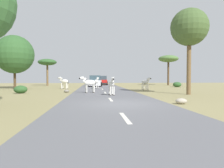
{
  "coord_description": "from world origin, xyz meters",
  "views": [
    {
      "loc": [
        -1.41,
        -11.04,
        1.45
      ],
      "look_at": [
        0.27,
        7.43,
        0.87
      ],
      "focal_mm": 33.05,
      "sensor_mm": 36.0,
      "label": 1
    }
  ],
  "objects_px": {
    "car_0": "(102,81)",
    "car_1": "(95,81)",
    "zebra_1": "(146,82)",
    "rock_2": "(181,101)",
    "zebra_0": "(112,84)",
    "zebra_3": "(89,83)",
    "tree_2": "(168,59)",
    "bush_1": "(177,85)",
    "zebra_2": "(64,81)",
    "bush_0": "(21,89)",
    "zebra_4": "(97,82)",
    "tree_0": "(14,54)",
    "tree_3": "(47,63)",
    "rock_1": "(67,91)",
    "tree_4": "(189,28)"
  },
  "relations": [
    {
      "from": "zebra_3",
      "to": "rock_2",
      "type": "relative_size",
      "value": 2.5
    },
    {
      "from": "car_0",
      "to": "car_1",
      "type": "relative_size",
      "value": 0.99
    },
    {
      "from": "zebra_0",
      "to": "car_1",
      "type": "distance_m",
      "value": 16.59
    },
    {
      "from": "tree_0",
      "to": "zebra_1",
      "type": "bearing_deg",
      "value": -15.22
    },
    {
      "from": "zebra_0",
      "to": "zebra_3",
      "type": "distance_m",
      "value": 3.31
    },
    {
      "from": "zebra_4",
      "to": "tree_3",
      "type": "distance_m",
      "value": 14.3
    },
    {
      "from": "zebra_2",
      "to": "bush_0",
      "type": "bearing_deg",
      "value": -174.64
    },
    {
      "from": "car_1",
      "to": "bush_1",
      "type": "xyz_separation_m",
      "value": [
        12.49,
        -2.22,
        -0.46
      ]
    },
    {
      "from": "zebra_1",
      "to": "tree_2",
      "type": "bearing_deg",
      "value": -146.0
    },
    {
      "from": "car_0",
      "to": "rock_2",
      "type": "bearing_deg",
      "value": 98.19
    },
    {
      "from": "zebra_2",
      "to": "bush_1",
      "type": "relative_size",
      "value": 1.23
    },
    {
      "from": "zebra_2",
      "to": "tree_2",
      "type": "xyz_separation_m",
      "value": [
        17.98,
        11.17,
        4.0
      ]
    },
    {
      "from": "zebra_4",
      "to": "tree_0",
      "type": "relative_size",
      "value": 0.22
    },
    {
      "from": "bush_1",
      "to": "zebra_2",
      "type": "bearing_deg",
      "value": -167.58
    },
    {
      "from": "zebra_2",
      "to": "zebra_4",
      "type": "height_order",
      "value": "zebra_2"
    },
    {
      "from": "tree_0",
      "to": "tree_2",
      "type": "relative_size",
      "value": 1.21
    },
    {
      "from": "bush_1",
      "to": "tree_0",
      "type": "bearing_deg",
      "value": -173.01
    },
    {
      "from": "car_1",
      "to": "bush_1",
      "type": "bearing_deg",
      "value": -5.75
    },
    {
      "from": "tree_3",
      "to": "bush_0",
      "type": "height_order",
      "value": "tree_3"
    },
    {
      "from": "car_0",
      "to": "tree_0",
      "type": "bearing_deg",
      "value": 48.82
    },
    {
      "from": "zebra_3",
      "to": "tree_3",
      "type": "height_order",
      "value": "tree_3"
    },
    {
      "from": "tree_3",
      "to": "car_1",
      "type": "bearing_deg",
      "value": -28.7
    },
    {
      "from": "zebra_4",
      "to": "car_1",
      "type": "bearing_deg",
      "value": 110.04
    },
    {
      "from": "zebra_2",
      "to": "car_0",
      "type": "relative_size",
      "value": 0.36
    },
    {
      "from": "tree_2",
      "to": "bush_1",
      "type": "height_order",
      "value": "tree_2"
    },
    {
      "from": "tree_0",
      "to": "bush_0",
      "type": "bearing_deg",
      "value": -66.88
    },
    {
      "from": "zebra_1",
      "to": "car_0",
      "type": "bearing_deg",
      "value": -102.86
    },
    {
      "from": "tree_0",
      "to": "rock_1",
      "type": "bearing_deg",
      "value": -44.8
    },
    {
      "from": "zebra_0",
      "to": "bush_0",
      "type": "xyz_separation_m",
      "value": [
        -8.14,
        3.42,
        -0.57
      ]
    },
    {
      "from": "tree_3",
      "to": "bush_0",
      "type": "xyz_separation_m",
      "value": [
        1.41,
        -17.76,
        -3.74
      ]
    },
    {
      "from": "car_0",
      "to": "bush_0",
      "type": "xyz_separation_m",
      "value": [
        -8.47,
        -20.65,
        -0.49
      ]
    },
    {
      "from": "car_0",
      "to": "zebra_4",
      "type": "bearing_deg",
      "value": 86.74
    },
    {
      "from": "zebra_0",
      "to": "zebra_1",
      "type": "relative_size",
      "value": 1.03
    },
    {
      "from": "zebra_0",
      "to": "tree_0",
      "type": "relative_size",
      "value": 0.23
    },
    {
      "from": "zebra_0",
      "to": "zebra_3",
      "type": "relative_size",
      "value": 1.0
    },
    {
      "from": "zebra_0",
      "to": "zebra_4",
      "type": "distance_m",
      "value": 10.18
    },
    {
      "from": "tree_0",
      "to": "tree_3",
      "type": "relative_size",
      "value": 1.45
    },
    {
      "from": "rock_2",
      "to": "bush_1",
      "type": "bearing_deg",
      "value": 67.81
    },
    {
      "from": "bush_1",
      "to": "rock_1",
      "type": "xyz_separation_m",
      "value": [
        -15.42,
        -10.32,
        -0.25
      ]
    },
    {
      "from": "zebra_3",
      "to": "rock_2",
      "type": "bearing_deg",
      "value": -166.93
    },
    {
      "from": "car_1",
      "to": "zebra_0",
      "type": "bearing_deg",
      "value": -81.81
    },
    {
      "from": "car_1",
      "to": "rock_2",
      "type": "height_order",
      "value": "car_1"
    },
    {
      "from": "tree_4",
      "to": "zebra_0",
      "type": "bearing_deg",
      "value": -173.88
    },
    {
      "from": "zebra_1",
      "to": "rock_2",
      "type": "height_order",
      "value": "zebra_1"
    },
    {
      "from": "tree_2",
      "to": "tree_4",
      "type": "bearing_deg",
      "value": -106.08
    },
    {
      "from": "zebra_0",
      "to": "bush_1",
      "type": "relative_size",
      "value": 1.22
    },
    {
      "from": "tree_0",
      "to": "bush_1",
      "type": "relative_size",
      "value": 5.32
    },
    {
      "from": "car_1",
      "to": "tree_3",
      "type": "height_order",
      "value": "tree_3"
    },
    {
      "from": "zebra_1",
      "to": "tree_2",
      "type": "xyz_separation_m",
      "value": [
        8.2,
        14.74,
        4.04
      ]
    },
    {
      "from": "rock_1",
      "to": "zebra_1",
      "type": "bearing_deg",
      "value": 19.81
    }
  ]
}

